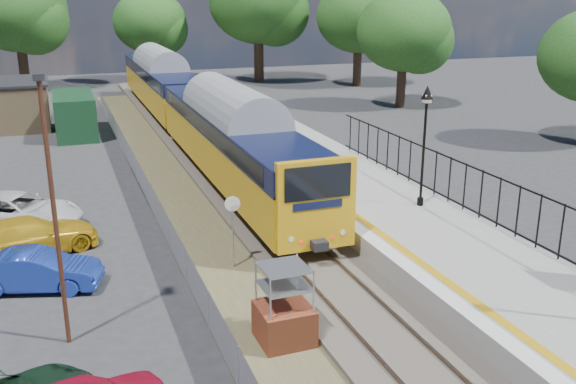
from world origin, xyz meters
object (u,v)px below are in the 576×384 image
car_white (17,212)px  speed_sign (233,221)px  carpark_lamp (53,197)px  victorian_lamp_north (426,118)px  car_blue (37,271)px  car_yellow (30,237)px  train (188,102)px  brick_plinth (284,306)px

car_white → speed_sign: bearing=-104.2°
car_white → carpark_lamp: bearing=-141.7°
victorian_lamp_north → carpark_lamp: bearing=-161.6°
victorian_lamp_north → car_blue: (-13.86, -0.77, -3.68)m
car_blue → car_yellow: (-0.26, 2.98, 0.05)m
car_yellow → victorian_lamp_north: bearing=-116.7°
train → brick_plinth: 24.50m
victorian_lamp_north → car_blue: bearing=-176.8°
carpark_lamp → car_yellow: 7.42m
car_blue → train: bearing=-8.0°
brick_plinth → victorian_lamp_north: bearing=38.9°
speed_sign → car_yellow: 7.31m
car_yellow → car_white: size_ratio=0.93×
speed_sign → carpark_lamp: carpark_lamp is taller
brick_plinth → speed_sign: speed_sign is taller
victorian_lamp_north → car_white: (-14.63, 5.13, -3.61)m
speed_sign → car_yellow: speed_sign is taller
carpark_lamp → brick_plinth: bearing=-20.1°
victorian_lamp_north → speed_sign: size_ratio=1.83×
train → speed_sign: train is taller
train → car_white: (-9.33, -12.91, -1.65)m
speed_sign → car_blue: speed_sign is taller
train → carpark_lamp: (-7.80, -22.39, 1.65)m
speed_sign → carpark_lamp: (-5.30, -3.03, 2.30)m
car_white → train: bearing=-6.7°
victorian_lamp_north → car_yellow: victorian_lamp_north is taller
brick_plinth → car_blue: (-6.06, 5.52, -0.43)m
train → car_blue: train is taller
car_blue → brick_plinth: bearing=-115.9°
car_yellow → train: bearing=-46.9°
victorian_lamp_north → speed_sign: bearing=-170.4°
car_yellow → car_white: 2.96m
train → carpark_lamp: size_ratio=5.84×
victorian_lamp_north → train: victorian_lamp_north is taller
car_blue → car_white: 5.95m
train → speed_sign: bearing=-97.4°
brick_plinth → car_blue: bearing=137.6°
car_blue → car_yellow: size_ratio=0.82×
brick_plinth → speed_sign: bearing=90.0°
train → victorian_lamp_north: bearing=-73.6°
brick_plinth → car_white: 13.32m
victorian_lamp_north → car_yellow: size_ratio=0.99×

